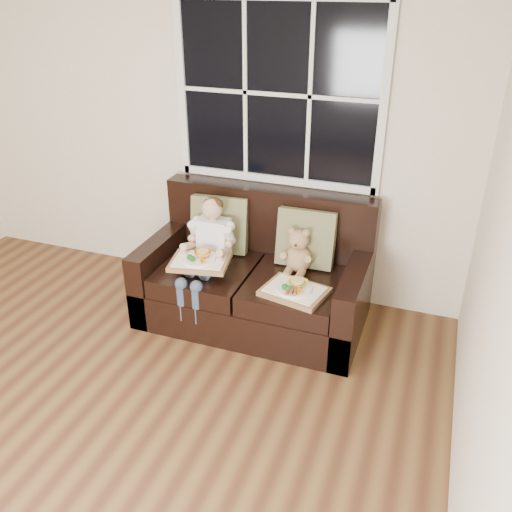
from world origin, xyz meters
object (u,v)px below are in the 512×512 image
at_px(loveseat, 256,281).
at_px(tray_left, 200,261).
at_px(child, 209,244).
at_px(tray_right, 295,290).
at_px(teddy_bear, 298,253).

bearing_deg(loveseat, tray_left, -138.87).
height_order(child, tray_left, child).
xyz_separation_m(child, tray_right, (0.73, -0.19, -0.15)).
bearing_deg(teddy_bear, tray_right, -78.90).
bearing_deg(tray_right, loveseat, 154.60).
xyz_separation_m(loveseat, teddy_bear, (0.32, 0.03, 0.28)).
height_order(loveseat, tray_right, loveseat).
bearing_deg(child, tray_left, -88.12).
distance_m(loveseat, teddy_bear, 0.43).
relative_size(teddy_bear, tray_left, 0.76).
distance_m(child, teddy_bear, 0.68).
bearing_deg(child, teddy_bear, 12.62).
relative_size(loveseat, tray_left, 3.61).
height_order(child, teddy_bear, child).
xyz_separation_m(child, tray_left, (0.01, -0.18, -0.05)).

